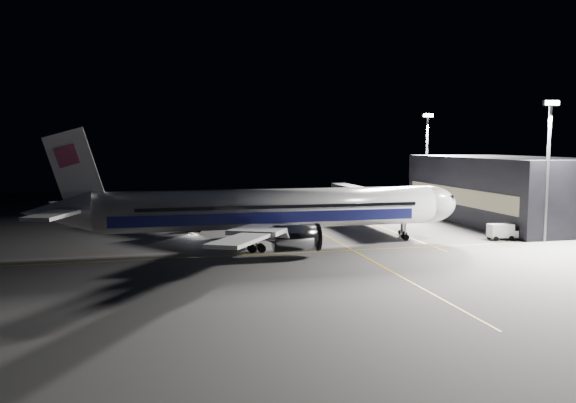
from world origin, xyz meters
The scene contains 14 objects.
ground centered at (0.00, 0.00, 0.00)m, with size 200.00×200.00×0.00m, color #4C4C4F.
guide_line_main centered at (10.00, 0.00, 0.01)m, with size 0.25×80.00×0.01m, color gold.
guide_line_cross centered at (0.00, -6.00, 0.01)m, with size 70.00×0.25×0.01m, color gold.
guide_line_side centered at (22.00, 10.00, 0.01)m, with size 0.25×40.00×0.01m, color gold.
airliner centered at (-1.08, 0.00, 5.16)m, with size 61.48×54.22×16.64m.
terminal centered at (45.98, 14.00, 6.00)m, with size 18.12×40.00×12.00m.
jet_bridge centered at (22.00, 18.06, 4.58)m, with size 3.60×34.40×6.30m.
floodlight_mast_north centered at (40.00, 31.99, 12.37)m, with size 2.40×0.68×20.70m.
floodlight_mast_south centered at (40.00, -6.01, 12.37)m, with size 2.40×0.67×20.70m.
service_truck centered at (34.96, -3.18, 1.29)m, with size 4.81×2.28×2.42m.
baggage_tug centered at (-9.88, 15.07, 0.72)m, with size 2.45×2.11×1.57m.
safety_cone_a centered at (-2.71, 7.51, 0.28)m, with size 0.37×0.37×0.55m, color orange.
safety_cone_b centered at (-0.43, 7.62, 0.34)m, with size 0.46×0.46×0.68m, color orange.
safety_cone_c centered at (-4.18, 8.21, 0.31)m, with size 0.42×0.42×0.63m, color orange.
Camera 1 is at (-15.67, -77.22, 14.59)m, focal length 35.00 mm.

